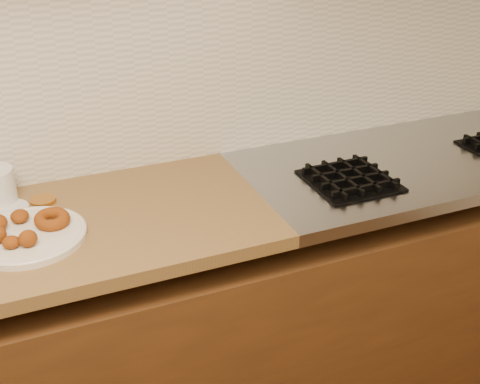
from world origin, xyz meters
The scene contains 10 objects.
wall_back centered at (0.00, 2.00, 1.35)m, with size 4.00×0.02×2.70m, color #B1A28B.
base_cabinet centered at (0.00, 1.69, 0.39)m, with size 3.60×0.60×0.77m, color #5A3215.
stovetop centered at (1.15, 1.69, 0.88)m, with size 1.30×0.62×0.04m, color #9EA0A5.
backsplash centered at (0.00, 1.99, 1.20)m, with size 3.60×0.02×0.60m, color silver.
burner_grates centered at (1.13, 1.61, 0.91)m, with size 0.91×0.26×0.03m.
donut_plate centered at (-0.17, 1.64, 0.91)m, with size 0.30×0.30×0.02m, color silver.
ring_donut centered at (-0.10, 1.67, 0.93)m, with size 0.10×0.10×0.03m, color #853109.
fried_dough_chunks centered at (-0.22, 1.65, 0.94)m, with size 0.13×0.20×0.05m.
tub_lid centered at (-0.21, 1.83, 0.90)m, with size 0.12×0.12×0.01m, color silver.
brass_jar_lid centered at (-0.11, 1.84, 0.91)m, with size 0.07×0.07×0.01m, color #BD7B2C.
Camera 1 is at (-0.18, 0.17, 1.74)m, focal length 45.00 mm.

